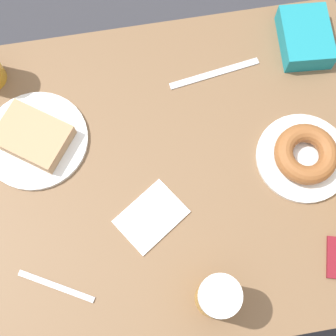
{
  "coord_description": "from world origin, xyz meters",
  "views": [
    {
      "loc": [
        -0.31,
        0.05,
        1.71
      ],
      "look_at": [
        0.0,
        0.0,
        0.74
      ],
      "focal_mm": 50.0,
      "sensor_mm": 36.0,
      "label": 1
    }
  ],
  "objects": [
    {
      "name": "table",
      "position": [
        0.0,
        0.0,
        0.65
      ],
      "size": [
        0.77,
        0.99,
        0.72
      ],
      "color": "brown",
      "rests_on": "ground_plane"
    },
    {
      "name": "plate_with_donut",
      "position": [
        -0.02,
        -0.3,
        0.74
      ],
      "size": [
        0.21,
        0.21,
        0.05
      ],
      "color": "white",
      "rests_on": "table"
    },
    {
      "name": "plate_with_cake",
      "position": [
        0.12,
        0.28,
        0.73
      ],
      "size": [
        0.24,
        0.24,
        0.05
      ],
      "color": "white",
      "rests_on": "table"
    },
    {
      "name": "beer_mug_left",
      "position": [
        -0.29,
        -0.05,
        0.79
      ],
      "size": [
        0.08,
        0.08,
        0.14
      ],
      "color": "#C68C23",
      "rests_on": "table"
    },
    {
      "name": "blue_pouch",
      "position": [
        0.27,
        -0.38,
        0.74
      ],
      "size": [
        0.16,
        0.13,
        0.05
      ],
      "rotation": [
        0.0,
        0.0,
        6.2
      ],
      "color": "teal",
      "rests_on": "table"
    },
    {
      "name": "napkin_folded",
      "position": [
        -0.1,
        0.05,
        0.72
      ],
      "size": [
        0.16,
        0.17,
        0.0
      ],
      "rotation": [
        0.0,
        0.0,
        5.3
      ],
      "color": "white",
      "rests_on": "table"
    },
    {
      "name": "fork",
      "position": [
        -0.21,
        0.27,
        0.72
      ],
      "size": [
        0.09,
        0.15,
        0.0
      ],
      "rotation": [
        0.0,
        0.0,
        2.64
      ],
      "color": "silver",
      "rests_on": "table"
    },
    {
      "name": "ground_plane",
      "position": [
        0.0,
        0.0,
        0.0
      ],
      "size": [
        8.0,
        8.0,
        0.0
      ],
      "primitive_type": "plane",
      "color": "#333338"
    },
    {
      "name": "knife",
      "position": [
        0.22,
        -0.15,
        0.72
      ],
      "size": [
        0.05,
        0.22,
        0.0
      ],
      "rotation": [
        0.0,
        0.0,
        3.29
      ],
      "color": "silver",
      "rests_on": "table"
    }
  ]
}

